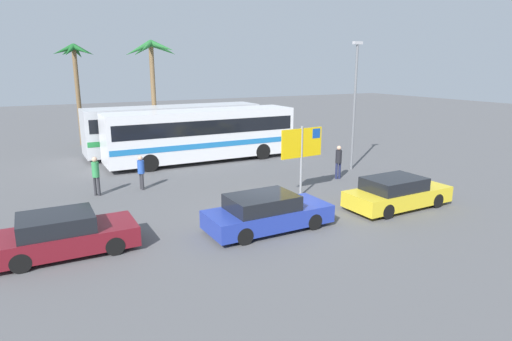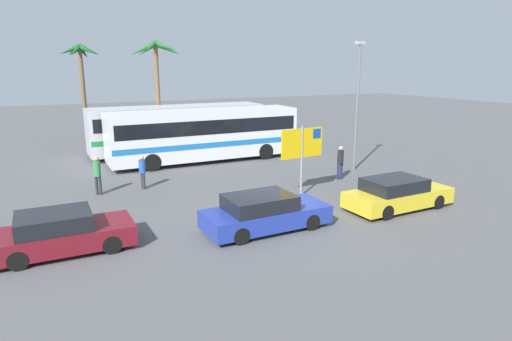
% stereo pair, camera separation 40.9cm
% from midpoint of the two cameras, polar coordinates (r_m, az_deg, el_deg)
% --- Properties ---
extents(ground, '(120.00, 120.00, 0.00)m').
position_cam_midpoint_polar(ground, '(16.77, 2.35, -6.65)').
color(ground, '#565659').
extents(bus_front_coach, '(11.64, 2.70, 3.17)m').
position_cam_midpoint_polar(bus_front_coach, '(27.08, -6.32, 4.96)').
color(bus_front_coach, white).
rests_on(bus_front_coach, ground).
extents(bus_rear_coach, '(11.64, 2.70, 3.17)m').
position_cam_midpoint_polar(bus_rear_coach, '(30.05, -9.79, 5.69)').
color(bus_rear_coach, silver).
rests_on(bus_rear_coach, ground).
extents(ferry_sign, '(2.20, 0.22, 3.20)m').
position_cam_midpoint_polar(ferry_sign, '(19.54, 6.76, 3.24)').
color(ferry_sign, gray).
rests_on(ferry_sign, ground).
extents(car_maroon, '(4.24, 1.89, 1.32)m').
position_cam_midpoint_polar(car_maroon, '(15.15, -23.41, -7.51)').
color(car_maroon, maroon).
rests_on(car_maroon, ground).
extents(car_yellow, '(4.64, 1.93, 1.32)m').
position_cam_midpoint_polar(car_yellow, '(18.99, 18.58, -2.92)').
color(car_yellow, yellow).
rests_on(car_yellow, ground).
extents(car_blue, '(4.62, 1.96, 1.32)m').
position_cam_midpoint_polar(car_blue, '(15.75, 1.85, -5.55)').
color(car_blue, '#23389E').
rests_on(car_blue, ground).
extents(pedestrian_near_sign, '(0.32, 0.32, 1.77)m').
position_cam_midpoint_polar(pedestrian_near_sign, '(23.03, 11.49, 1.39)').
color(pedestrian_near_sign, '#1E2347').
rests_on(pedestrian_near_sign, ground).
extents(pedestrian_by_bus, '(0.32, 0.32, 1.64)m').
position_cam_midpoint_polar(pedestrian_by_bus, '(21.48, -14.14, 0.15)').
color(pedestrian_by_bus, '#2D2D33').
rests_on(pedestrian_by_bus, ground).
extents(pedestrian_crossing_lot, '(0.32, 0.32, 1.81)m').
position_cam_midpoint_polar(pedestrian_crossing_lot, '(21.07, -19.57, -0.17)').
color(pedestrian_crossing_lot, '#2D2D33').
rests_on(pedestrian_crossing_lot, ground).
extents(lamp_post_left_side, '(0.56, 0.20, 7.08)m').
position_cam_midpoint_polar(lamp_post_left_side, '(25.02, 13.60, 8.76)').
color(lamp_post_left_side, slate).
rests_on(lamp_post_left_side, ground).
extents(palm_tree_seaside, '(3.56, 3.44, 7.48)m').
position_cam_midpoint_polar(palm_tree_seaside, '(31.04, -12.62, 13.79)').
color(palm_tree_seaside, brown).
rests_on(palm_tree_seaside, ground).
extents(palm_tree_inland, '(2.96, 2.71, 7.35)m').
position_cam_midpoint_polar(palm_tree_inland, '(34.93, -21.64, 12.75)').
color(palm_tree_inland, brown).
rests_on(palm_tree_inland, ground).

